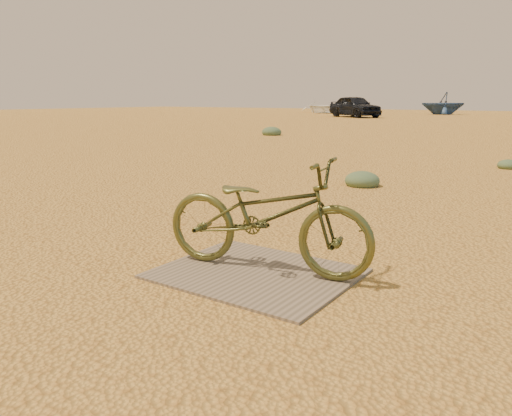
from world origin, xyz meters
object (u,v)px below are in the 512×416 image
Objects in this scene: boat_near_left at (322,107)px; boat_far_left at (443,103)px; plywood_board at (256,273)px; bicycle at (266,215)px; car at (355,106)px.

boat_near_left is 1.47× the size of boat_far_left.
bicycle is at bearing 69.76° from plywood_board.
bicycle reaches higher than plywood_board.
plywood_board is 0.32× the size of car.
car is 1.28× the size of boat_far_left.
plywood_board is 0.41× the size of boat_far_left.
boat_near_left is at bearing 116.47° from plywood_board.
bicycle is at bearing -21.42° from boat_far_left.
boat_near_left is at bearing 16.13° from bicycle.
plywood_board is at bearing -93.18° from boat_near_left.
boat_far_left reaches higher than bicycle.
boat_far_left is (-9.68, 43.26, 0.49)m from bicycle.
boat_far_left reaches higher than plywood_board.
car is at bearing 11.95° from bicycle.
plywood_board is 0.85× the size of bicycle.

